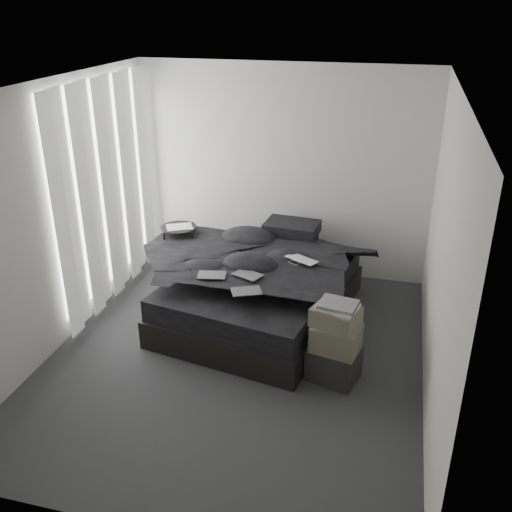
% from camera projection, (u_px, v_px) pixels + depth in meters
% --- Properties ---
extents(floor, '(3.60, 4.20, 0.01)m').
position_uv_depth(floor, '(236.00, 357.00, 5.67)').
color(floor, '#323235').
rests_on(floor, ground).
extents(ceiling, '(3.60, 4.20, 0.01)m').
position_uv_depth(ceiling, '(231.00, 87.00, 4.59)').
color(ceiling, white).
rests_on(ceiling, ground).
extents(wall_back, '(3.60, 0.01, 2.60)m').
position_uv_depth(wall_back, '(283.00, 173.00, 6.98)').
color(wall_back, silver).
rests_on(wall_back, ground).
extents(wall_front, '(3.60, 0.01, 2.60)m').
position_uv_depth(wall_front, '(130.00, 372.00, 3.28)').
color(wall_front, silver).
rests_on(wall_front, ground).
extents(wall_left, '(0.01, 4.20, 2.60)m').
position_uv_depth(wall_left, '(56.00, 218.00, 5.54)').
color(wall_left, silver).
rests_on(wall_left, ground).
extents(wall_right, '(0.01, 4.20, 2.60)m').
position_uv_depth(wall_right, '(442.00, 257.00, 4.72)').
color(wall_right, silver).
rests_on(wall_right, ground).
extents(window_left, '(0.02, 2.00, 2.30)m').
position_uv_depth(window_left, '(103.00, 186.00, 6.31)').
color(window_left, white).
rests_on(window_left, wall_left).
extents(curtain_left, '(0.06, 2.12, 2.48)m').
position_uv_depth(curtain_left, '(108.00, 193.00, 6.32)').
color(curtain_left, white).
rests_on(curtain_left, wall_left).
extents(bed, '(2.06, 2.49, 0.30)m').
position_uv_depth(bed, '(261.00, 304.00, 6.34)').
color(bed, black).
rests_on(bed, floor).
extents(mattress, '(1.98, 2.41, 0.24)m').
position_uv_depth(mattress, '(261.00, 282.00, 6.22)').
color(mattress, black).
rests_on(mattress, bed).
extents(duvet, '(1.96, 2.16, 0.26)m').
position_uv_depth(duvet, '(259.00, 264.00, 6.08)').
color(duvet, black).
rests_on(duvet, mattress).
extents(pillow_lower, '(0.74, 0.57, 0.15)m').
position_uv_depth(pillow_lower, '(286.00, 238.00, 6.87)').
color(pillow_lower, black).
rests_on(pillow_lower, mattress).
extents(pillow_upper, '(0.66, 0.48, 0.14)m').
position_uv_depth(pillow_upper, '(292.00, 228.00, 6.77)').
color(pillow_upper, black).
rests_on(pillow_upper, pillow_lower).
extents(laptop, '(0.42, 0.37, 0.03)m').
position_uv_depth(laptop, '(298.00, 255.00, 5.95)').
color(laptop, silver).
rests_on(laptop, duvet).
extents(comic_a, '(0.31, 0.24, 0.01)m').
position_uv_depth(comic_a, '(211.00, 268.00, 5.68)').
color(comic_a, black).
rests_on(comic_a, duvet).
extents(comic_b, '(0.33, 0.28, 0.01)m').
position_uv_depth(comic_b, '(248.00, 267.00, 5.69)').
color(comic_b, black).
rests_on(comic_b, duvet).
extents(comic_c, '(0.33, 0.28, 0.01)m').
position_uv_depth(comic_c, '(246.00, 282.00, 5.36)').
color(comic_c, black).
rests_on(comic_c, duvet).
extents(side_stand, '(0.53, 0.53, 0.78)m').
position_uv_depth(side_stand, '(180.00, 257.00, 6.90)').
color(side_stand, black).
rests_on(side_stand, floor).
extents(papers, '(0.37, 0.34, 0.02)m').
position_uv_depth(papers, '(179.00, 227.00, 6.73)').
color(papers, white).
rests_on(papers, side_stand).
extents(floor_books, '(0.18, 0.21, 0.12)m').
position_uv_depth(floor_books, '(175.00, 294.00, 6.73)').
color(floor_books, black).
rests_on(floor_books, floor).
extents(box_lower, '(0.52, 0.45, 0.33)m').
position_uv_depth(box_lower, '(334.00, 363.00, 5.29)').
color(box_lower, black).
rests_on(box_lower, floor).
extents(box_mid, '(0.47, 0.40, 0.25)m').
position_uv_depth(box_mid, '(336.00, 338.00, 5.16)').
color(box_mid, '#5B5748').
rests_on(box_mid, box_lower).
extents(box_upper, '(0.48, 0.43, 0.17)m').
position_uv_depth(box_upper, '(336.00, 317.00, 5.09)').
color(box_upper, '#5B5748').
rests_on(box_upper, box_mid).
extents(art_book_white, '(0.40, 0.35, 0.03)m').
position_uv_depth(art_book_white, '(338.00, 307.00, 5.04)').
color(art_book_white, silver).
rests_on(art_book_white, box_upper).
extents(art_book_snake, '(0.37, 0.31, 0.03)m').
position_uv_depth(art_book_snake, '(338.00, 304.00, 5.01)').
color(art_book_snake, silver).
rests_on(art_book_snake, art_book_white).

